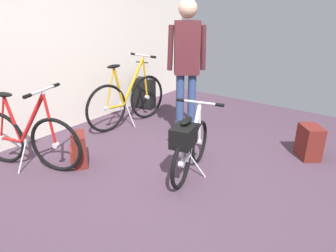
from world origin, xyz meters
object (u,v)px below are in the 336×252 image
rolling_suitcase (145,92)px  display_bike_left (128,100)px  visitor_near_wall (187,61)px  handbag_on_floor (79,150)px  display_bike_right (27,138)px  folding_bike_foreground (189,145)px  backpack_on_floor (310,142)px

rolling_suitcase → display_bike_left: bearing=-156.1°
visitor_near_wall → handbag_on_floor: (-1.45, 0.48, -0.86)m
display_bike_left → display_bike_right: bearing=-178.3°
rolling_suitcase → display_bike_right: bearing=-170.8°
folding_bike_foreground → display_bike_left: 1.75m
display_bike_right → handbag_on_floor: 0.56m
display_bike_right → visitor_near_wall: (1.81, -0.88, 0.69)m
handbag_on_floor → rolling_suitcase: bearing=21.2°
display_bike_left → folding_bike_foreground: bearing=-114.8°
display_bike_left → backpack_on_floor: bearing=-78.7°
folding_bike_foreground → backpack_on_floor: bearing=-36.5°
backpack_on_floor → handbag_on_floor: 2.70m
display_bike_right → backpack_on_floor: display_bike_right is taller
rolling_suitcase → handbag_on_floor: (-2.02, -0.78, -0.10)m
display_bike_left → handbag_on_floor: size_ratio=3.96×
display_bike_left → rolling_suitcase: bearing=23.9°
display_bike_right → handbag_on_floor: bearing=-47.5°
backpack_on_floor → visitor_near_wall: bearing=101.4°
handbag_on_floor → display_bike_right: bearing=132.5°
folding_bike_foreground → display_bike_left: (0.73, 1.58, 0.02)m
visitor_near_wall → backpack_on_floor: size_ratio=4.48×
rolling_suitcase → backpack_on_floor: 2.84m
rolling_suitcase → handbag_on_floor: bearing=-158.8°
folding_bike_foreground → visitor_near_wall: 1.31m
backpack_on_floor → folding_bike_foreground: bearing=143.5°
folding_bike_foreground → display_bike_left: bearing=65.2°
folding_bike_foreground → display_bike_right: size_ratio=0.83×
folding_bike_foreground → backpack_on_floor: folding_bike_foreground is taller
backpack_on_floor → display_bike_right: bearing=131.0°
visitor_near_wall → handbag_on_floor: visitor_near_wall is taller
rolling_suitcase → backpack_on_floor: rolling_suitcase is taller
rolling_suitcase → handbag_on_floor: rolling_suitcase is taller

